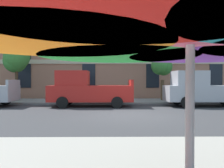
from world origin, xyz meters
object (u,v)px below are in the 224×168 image
(patio_umbrella, at_px, (190,3))
(pickup_red, at_px, (87,90))
(pickup_silver_midblock, at_px, (203,90))
(street_tree_left, at_px, (16,59))
(street_tree_middle, at_px, (162,67))

(patio_umbrella, bearing_deg, pickup_red, 98.46)
(pickup_silver_midblock, bearing_deg, street_tree_left, 166.58)
(pickup_red, relative_size, street_tree_left, 1.18)
(pickup_silver_midblock, relative_size, patio_umbrella, 1.52)
(street_tree_left, bearing_deg, patio_umbrella, -64.50)
(pickup_silver_midblock, height_order, street_tree_left, street_tree_left)
(pickup_silver_midblock, relative_size, street_tree_middle, 1.50)
(street_tree_left, xyz_separation_m, patio_umbrella, (7.52, -15.76, -1.06))
(pickup_red, distance_m, patio_umbrella, 12.89)
(pickup_red, bearing_deg, street_tree_left, 151.47)
(street_tree_middle, distance_m, patio_umbrella, 16.41)
(pickup_silver_midblock, relative_size, street_tree_left, 1.18)
(pickup_silver_midblock, bearing_deg, pickup_red, 180.00)
(pickup_red, relative_size, street_tree_middle, 1.50)
(pickup_silver_midblock, xyz_separation_m, patio_umbrella, (-5.30, -12.70, 1.09))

